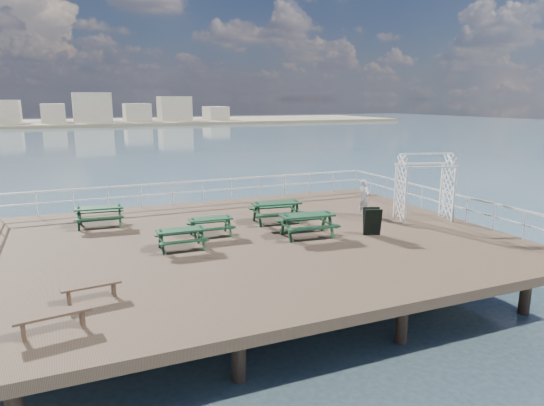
{
  "coord_description": "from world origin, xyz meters",
  "views": [
    {
      "loc": [
        -6.08,
        -15.96,
        4.95
      ],
      "look_at": [
        1.01,
        0.56,
        1.1
      ],
      "focal_mm": 32.0,
      "sensor_mm": 36.0,
      "label": 1
    }
  ],
  "objects_px": {
    "picnic_table_b": "(211,223)",
    "picnic_table_d": "(181,235)",
    "picnic_table_a": "(99,212)",
    "flat_bench_far": "(53,318)",
    "picnic_table_e": "(307,220)",
    "flat_bench_near": "(91,288)",
    "picnic_table_c": "(276,208)",
    "person": "(364,198)",
    "trellis_arbor": "(424,190)"
  },
  "relations": [
    {
      "from": "picnic_table_b",
      "to": "picnic_table_d",
      "type": "height_order",
      "value": "picnic_table_d"
    },
    {
      "from": "picnic_table_a",
      "to": "flat_bench_far",
      "type": "bearing_deg",
      "value": -94.19
    },
    {
      "from": "picnic_table_e",
      "to": "flat_bench_near",
      "type": "bearing_deg",
      "value": -153.02
    },
    {
      "from": "picnic_table_b",
      "to": "flat_bench_far",
      "type": "height_order",
      "value": "picnic_table_b"
    },
    {
      "from": "picnic_table_c",
      "to": "person",
      "type": "bearing_deg",
      "value": 1.31
    },
    {
      "from": "picnic_table_e",
      "to": "flat_bench_far",
      "type": "distance_m",
      "value": 9.65
    },
    {
      "from": "picnic_table_b",
      "to": "flat_bench_near",
      "type": "relative_size",
      "value": 1.12
    },
    {
      "from": "picnic_table_a",
      "to": "picnic_table_d",
      "type": "xyz_separation_m",
      "value": [
        2.3,
        -4.26,
        -0.07
      ]
    },
    {
      "from": "picnic_table_c",
      "to": "flat_bench_near",
      "type": "distance_m",
      "value": 9.18
    },
    {
      "from": "flat_bench_near",
      "to": "picnic_table_a",
      "type": "bearing_deg",
      "value": 77.6
    },
    {
      "from": "picnic_table_d",
      "to": "picnic_table_e",
      "type": "xyz_separation_m",
      "value": [
        4.6,
        -0.3,
        0.11
      ]
    },
    {
      "from": "picnic_table_e",
      "to": "picnic_table_d",
      "type": "bearing_deg",
      "value": -178.27
    },
    {
      "from": "picnic_table_c",
      "to": "trellis_arbor",
      "type": "distance_m",
      "value": 6.24
    },
    {
      "from": "flat_bench_near",
      "to": "person",
      "type": "height_order",
      "value": "person"
    },
    {
      "from": "picnic_table_e",
      "to": "trellis_arbor",
      "type": "xyz_separation_m",
      "value": [
        5.71,
        0.43,
        0.63
      ]
    },
    {
      "from": "picnic_table_b",
      "to": "picnic_table_e",
      "type": "relative_size",
      "value": 0.78
    },
    {
      "from": "flat_bench_near",
      "to": "person",
      "type": "bearing_deg",
      "value": 16.89
    },
    {
      "from": "picnic_table_b",
      "to": "trellis_arbor",
      "type": "height_order",
      "value": "trellis_arbor"
    },
    {
      "from": "picnic_table_b",
      "to": "picnic_table_e",
      "type": "height_order",
      "value": "picnic_table_e"
    },
    {
      "from": "picnic_table_b",
      "to": "trellis_arbor",
      "type": "bearing_deg",
      "value": -3.92
    },
    {
      "from": "picnic_table_a",
      "to": "trellis_arbor",
      "type": "relative_size",
      "value": 0.71
    },
    {
      "from": "picnic_table_c",
      "to": "picnic_table_e",
      "type": "bearing_deg",
      "value": -79.11
    },
    {
      "from": "picnic_table_c",
      "to": "flat_bench_far",
      "type": "xyz_separation_m",
      "value": [
        -8.31,
        -6.9,
        -0.27
      ]
    },
    {
      "from": "picnic_table_b",
      "to": "person",
      "type": "height_order",
      "value": "person"
    },
    {
      "from": "trellis_arbor",
      "to": "flat_bench_far",
      "type": "bearing_deg",
      "value": -144.52
    },
    {
      "from": "picnic_table_c",
      "to": "picnic_table_d",
      "type": "distance_m",
      "value": 4.86
    },
    {
      "from": "flat_bench_near",
      "to": "person",
      "type": "relative_size",
      "value": 0.94
    },
    {
      "from": "flat_bench_near",
      "to": "flat_bench_far",
      "type": "xyz_separation_m",
      "value": [
        -0.86,
        -1.54,
        0.03
      ]
    },
    {
      "from": "picnic_table_e",
      "to": "flat_bench_far",
      "type": "xyz_separation_m",
      "value": [
        -8.5,
        -4.54,
        -0.27
      ]
    },
    {
      "from": "picnic_table_a",
      "to": "trellis_arbor",
      "type": "height_order",
      "value": "trellis_arbor"
    },
    {
      "from": "flat_bench_far",
      "to": "trellis_arbor",
      "type": "height_order",
      "value": "trellis_arbor"
    },
    {
      "from": "picnic_table_b",
      "to": "person",
      "type": "distance_m",
      "value": 7.08
    },
    {
      "from": "picnic_table_c",
      "to": "trellis_arbor",
      "type": "relative_size",
      "value": 0.76
    },
    {
      "from": "picnic_table_a",
      "to": "picnic_table_e",
      "type": "distance_m",
      "value": 8.27
    },
    {
      "from": "picnic_table_b",
      "to": "picnic_table_e",
      "type": "bearing_deg",
      "value": -21.89
    },
    {
      "from": "trellis_arbor",
      "to": "person",
      "type": "bearing_deg",
      "value": 155.96
    },
    {
      "from": "picnic_table_a",
      "to": "picnic_table_e",
      "type": "bearing_deg",
      "value": -27.7
    },
    {
      "from": "picnic_table_b",
      "to": "picnic_table_c",
      "type": "relative_size",
      "value": 0.77
    },
    {
      "from": "picnic_table_a",
      "to": "picnic_table_b",
      "type": "height_order",
      "value": "picnic_table_a"
    },
    {
      "from": "picnic_table_e",
      "to": "person",
      "type": "bearing_deg",
      "value": 33.34
    },
    {
      "from": "picnic_table_c",
      "to": "flat_bench_far",
      "type": "relative_size",
      "value": 1.32
    },
    {
      "from": "picnic_table_e",
      "to": "trellis_arbor",
      "type": "bearing_deg",
      "value": 9.82
    },
    {
      "from": "picnic_table_d",
      "to": "trellis_arbor",
      "type": "bearing_deg",
      "value": 2.55
    },
    {
      "from": "picnic_table_d",
      "to": "flat_bench_far",
      "type": "distance_m",
      "value": 6.23
    },
    {
      "from": "picnic_table_b",
      "to": "flat_bench_far",
      "type": "bearing_deg",
      "value": -128.31
    },
    {
      "from": "person",
      "to": "flat_bench_near",
      "type": "bearing_deg",
      "value": -173.73
    },
    {
      "from": "trellis_arbor",
      "to": "person",
      "type": "relative_size",
      "value": 1.79
    },
    {
      "from": "picnic_table_a",
      "to": "flat_bench_far",
      "type": "relative_size",
      "value": 1.22
    },
    {
      "from": "picnic_table_d",
      "to": "picnic_table_e",
      "type": "relative_size",
      "value": 0.79
    },
    {
      "from": "picnic_table_c",
      "to": "person",
      "type": "relative_size",
      "value": 1.36
    }
  ]
}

